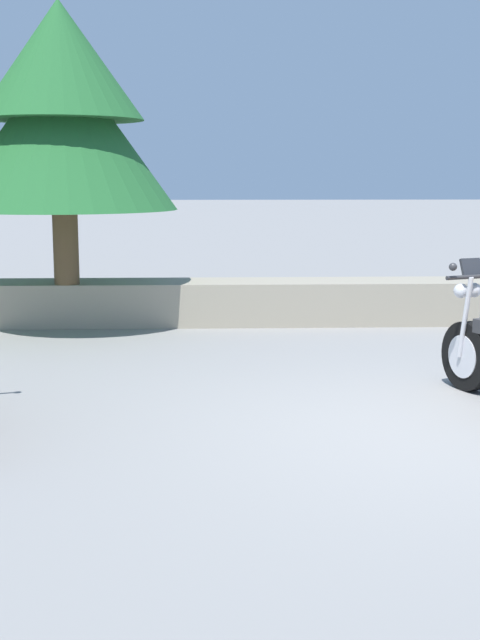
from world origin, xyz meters
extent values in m
plane|color=gray|center=(0.00, 0.00, 0.00)|extent=(120.00, 120.00, 0.00)
cube|color=gray|center=(0.00, 4.80, 0.28)|extent=(36.00, 0.80, 0.55)
cylinder|color=black|center=(0.61, 1.22, 0.31)|extent=(0.35, 0.63, 0.62)
cylinder|color=silver|center=(0.61, 1.22, 0.31)|extent=(0.28, 0.42, 0.38)
cylinder|color=#2D2D30|center=(0.64, 1.14, 1.03)|extent=(0.63, 0.26, 0.04)
sphere|color=silver|center=(0.52, 1.25, 0.89)|extent=(0.13, 0.13, 0.13)
sphere|color=silver|center=(0.65, 1.30, 0.89)|extent=(0.13, 0.13, 0.13)
cube|color=#26282D|center=(0.60, 1.23, 1.09)|extent=(0.22, 0.16, 0.18)
cylinder|color=silver|center=(0.54, 1.15, 0.67)|extent=(0.10, 0.17, 0.73)
sphere|color=#2D2D30|center=(0.37, 1.00, 1.13)|extent=(0.07, 0.07, 0.07)
cylinder|color=brown|center=(-3.47, 4.55, 1.17)|extent=(0.31, 0.31, 1.23)
cone|color=#23602D|center=(-3.47, 4.55, 2.46)|extent=(2.78, 2.78, 1.96)
cone|color=#23602D|center=(-3.47, 4.55, 3.26)|extent=(2.00, 2.00, 1.41)
camera|label=1|loc=(-1.70, -6.17, 1.90)|focal=48.24mm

